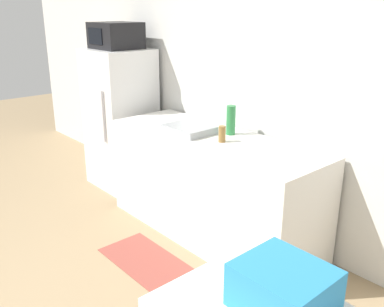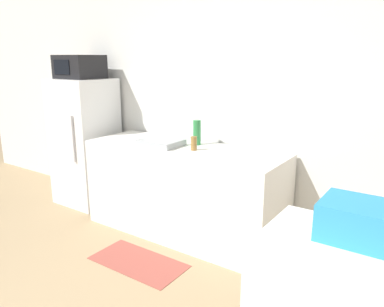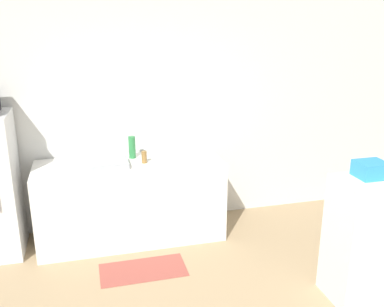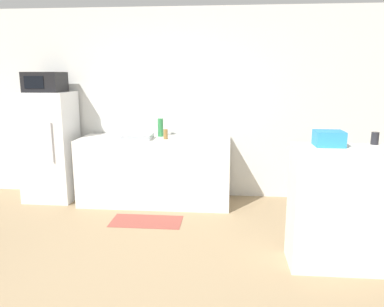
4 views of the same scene
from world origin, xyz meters
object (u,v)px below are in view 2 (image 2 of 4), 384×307
at_px(microwave, 80,67).
at_px(bottle_short, 194,143).
at_px(basket, 357,221).
at_px(refrigerator, 85,142).
at_px(bottle_tall, 197,133).

height_order(microwave, bottle_short, microwave).
height_order(bottle_short, basket, basket).
height_order(refrigerator, microwave, microwave).
distance_m(microwave, bottle_tall, 1.64).
height_order(bottle_tall, bottle_short, bottle_tall).
height_order(refrigerator, bottle_short, refrigerator).
height_order(refrigerator, bottle_tall, refrigerator).
xyz_separation_m(refrigerator, microwave, (-0.00, -0.00, 0.87)).
bearing_deg(microwave, basket, -24.94).
relative_size(microwave, bottle_short, 3.64).
bearing_deg(bottle_tall, refrigerator, -175.50).
bearing_deg(bottle_short, microwave, 177.10).
height_order(microwave, basket, microwave).
distance_m(bottle_short, basket, 2.23).
relative_size(microwave, basket, 1.91).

